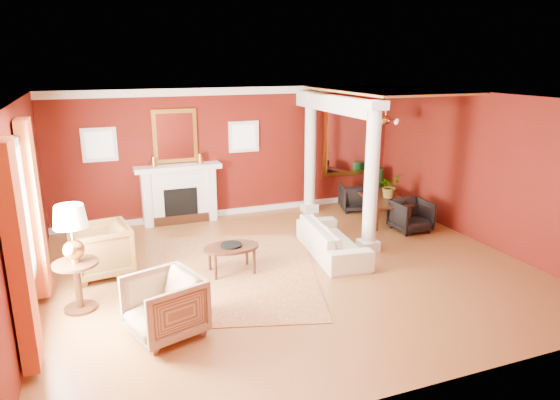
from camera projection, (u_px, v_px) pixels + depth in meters
name	position (u px, v px, depth m)	size (l,w,h in m)	color
ground	(291.00, 269.00, 8.60)	(8.00, 8.00, 0.00)	brown
room_shell	(292.00, 154.00, 8.05)	(8.04, 7.04, 2.92)	#5B0E0C
fireplace	(179.00, 194.00, 10.95)	(1.85, 0.42, 1.29)	white
overmantel_mirror	(175.00, 136.00, 10.73)	(0.95, 0.07, 1.15)	gold
flank_window_left	(99.00, 145.00, 10.24)	(0.70, 0.07, 0.70)	white
flank_window_right	(244.00, 137.00, 11.31)	(0.70, 0.07, 0.70)	white
left_window	(26.00, 228.00, 6.33)	(0.21, 2.55, 2.60)	white
column_front	(372.00, 177.00, 9.07)	(0.36, 0.36, 2.80)	white
column_back	(310.00, 152.00, 11.49)	(0.36, 0.36, 2.80)	white
header_beam	(333.00, 104.00, 10.18)	(0.30, 3.20, 0.32)	white
amber_ceiling	(387.00, 90.00, 10.37)	(2.30, 3.40, 0.04)	#C57E3A
dining_mirror	(347.00, 141.00, 12.28)	(1.30, 0.07, 1.70)	gold
chandelier	(386.00, 120.00, 10.61)	(0.60, 0.62, 0.75)	#B17837
crown_trim	(232.00, 91.00, 10.94)	(8.00, 0.08, 0.16)	white
base_trim	(235.00, 211.00, 11.69)	(8.00, 0.08, 0.12)	white
rug	(233.00, 272.00, 8.46)	(2.73, 3.64, 0.01)	maroon
sofa	(332.00, 235.00, 9.14)	(2.02, 0.59, 0.79)	beige
armchair_leopard	(100.00, 248.00, 8.27)	(0.93, 0.87, 0.95)	black
armchair_stripe	(164.00, 303.00, 6.45)	(0.87, 0.82, 0.90)	tan
coffee_table	(231.00, 249.00, 8.35)	(0.95, 0.95, 0.48)	black
coffee_book	(228.00, 239.00, 8.30)	(0.18, 0.02, 0.25)	black
side_table	(73.00, 240.00, 6.94)	(0.63, 0.63, 1.57)	black
dining_table	(384.00, 202.00, 11.12)	(1.54, 0.54, 0.86)	black
dining_chair_near	(411.00, 214.00, 10.43)	(0.71, 0.67, 0.73)	black
dining_chair_far	(355.00, 196.00, 11.88)	(0.69, 0.64, 0.71)	black
green_urn	(375.00, 190.00, 12.40)	(0.39, 0.39, 0.93)	#133B1A
potted_plant	(390.00, 174.00, 10.91)	(0.48, 0.53, 0.41)	#26591E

